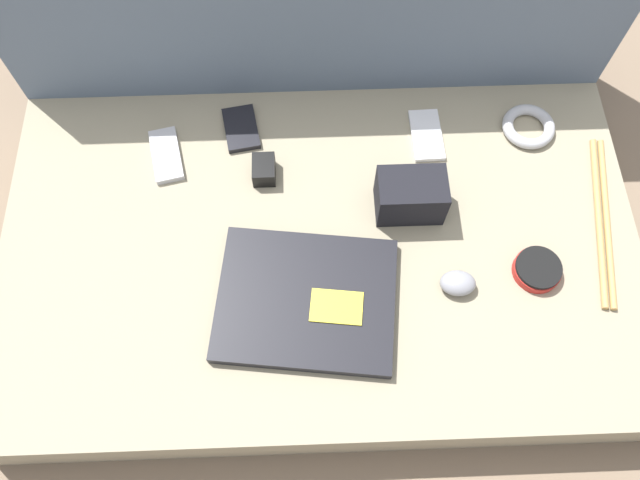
{
  "coord_description": "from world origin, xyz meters",
  "views": [
    {
      "loc": [
        -0.02,
        -0.48,
        1.18
      ],
      "look_at": [
        0.0,
        0.0,
        0.15
      ],
      "focal_mm": 35.0,
      "sensor_mm": 36.0,
      "label": 1
    }
  ],
  "objects_px": {
    "laptop": "(306,300)",
    "phone_small": "(241,128)",
    "phone_black": "(166,155)",
    "computer_mouse": "(458,283)",
    "speaker_puck": "(537,269)",
    "charger_brick": "(264,170)",
    "camera_pouch": "(411,196)",
    "phone_silver": "(426,135)"
  },
  "relations": [
    {
      "from": "laptop",
      "to": "phone_small",
      "type": "xyz_separation_m",
      "value": [
        -0.12,
        0.37,
        -0.01
      ]
    },
    {
      "from": "laptop",
      "to": "phone_black",
      "type": "height_order",
      "value": "laptop"
    },
    {
      "from": "speaker_puck",
      "to": "phone_small",
      "type": "distance_m",
      "value": 0.63
    },
    {
      "from": "charger_brick",
      "to": "phone_black",
      "type": "bearing_deg",
      "value": 166.16
    },
    {
      "from": "computer_mouse",
      "to": "phone_black",
      "type": "height_order",
      "value": "computer_mouse"
    },
    {
      "from": "camera_pouch",
      "to": "charger_brick",
      "type": "distance_m",
      "value": 0.28
    },
    {
      "from": "phone_black",
      "to": "computer_mouse",
      "type": "bearing_deg",
      "value": -40.7
    },
    {
      "from": "phone_small",
      "to": "camera_pouch",
      "type": "bearing_deg",
      "value": -39.91
    },
    {
      "from": "speaker_puck",
      "to": "phone_small",
      "type": "relative_size",
      "value": 0.77
    },
    {
      "from": "phone_black",
      "to": "camera_pouch",
      "type": "bearing_deg",
      "value": -27.51
    },
    {
      "from": "camera_pouch",
      "to": "speaker_puck",
      "type": "bearing_deg",
      "value": -32.83
    },
    {
      "from": "phone_silver",
      "to": "camera_pouch",
      "type": "bearing_deg",
      "value": -110.01
    },
    {
      "from": "computer_mouse",
      "to": "phone_small",
      "type": "xyz_separation_m",
      "value": [
        -0.39,
        0.35,
        -0.01
      ]
    },
    {
      "from": "phone_black",
      "to": "camera_pouch",
      "type": "height_order",
      "value": "camera_pouch"
    },
    {
      "from": "computer_mouse",
      "to": "phone_silver",
      "type": "xyz_separation_m",
      "value": [
        -0.02,
        0.32,
        -0.01
      ]
    },
    {
      "from": "laptop",
      "to": "charger_brick",
      "type": "relative_size",
      "value": 5.9
    },
    {
      "from": "speaker_puck",
      "to": "phone_black",
      "type": "relative_size",
      "value": 0.66
    },
    {
      "from": "speaker_puck",
      "to": "phone_small",
      "type": "xyz_separation_m",
      "value": [
        -0.54,
        0.33,
        -0.01
      ]
    },
    {
      "from": "speaker_puck",
      "to": "phone_black",
      "type": "bearing_deg",
      "value": 158.49
    },
    {
      "from": "phone_silver",
      "to": "camera_pouch",
      "type": "xyz_separation_m",
      "value": [
        -0.05,
        -0.16,
        0.04
      ]
    },
    {
      "from": "computer_mouse",
      "to": "phone_silver",
      "type": "distance_m",
      "value": 0.32
    },
    {
      "from": "phone_black",
      "to": "camera_pouch",
      "type": "xyz_separation_m",
      "value": [
        0.46,
        -0.13,
        0.04
      ]
    },
    {
      "from": "speaker_puck",
      "to": "camera_pouch",
      "type": "relative_size",
      "value": 0.68
    },
    {
      "from": "computer_mouse",
      "to": "camera_pouch",
      "type": "bearing_deg",
      "value": 118.05
    },
    {
      "from": "laptop",
      "to": "phone_silver",
      "type": "distance_m",
      "value": 0.42
    },
    {
      "from": "laptop",
      "to": "phone_black",
      "type": "distance_m",
      "value": 0.41
    },
    {
      "from": "speaker_puck",
      "to": "camera_pouch",
      "type": "xyz_separation_m",
      "value": [
        -0.22,
        0.14,
        0.03
      ]
    },
    {
      "from": "computer_mouse",
      "to": "phone_small",
      "type": "distance_m",
      "value": 0.52
    },
    {
      "from": "phone_black",
      "to": "speaker_puck",
      "type": "bearing_deg",
      "value": -33.59
    },
    {
      "from": "laptop",
      "to": "phone_black",
      "type": "bearing_deg",
      "value": 137.76
    },
    {
      "from": "laptop",
      "to": "phone_small",
      "type": "bearing_deg",
      "value": 115.32
    },
    {
      "from": "camera_pouch",
      "to": "phone_silver",
      "type": "bearing_deg",
      "value": 71.65
    },
    {
      "from": "camera_pouch",
      "to": "charger_brick",
      "type": "xyz_separation_m",
      "value": [
        -0.27,
        0.08,
        -0.03
      ]
    },
    {
      "from": "phone_silver",
      "to": "charger_brick",
      "type": "bearing_deg",
      "value": -168.21
    },
    {
      "from": "laptop",
      "to": "speaker_puck",
      "type": "relative_size",
      "value": 3.95
    },
    {
      "from": "phone_black",
      "to": "phone_small",
      "type": "relative_size",
      "value": 1.15
    },
    {
      "from": "camera_pouch",
      "to": "phone_black",
      "type": "bearing_deg",
      "value": 164.57
    },
    {
      "from": "speaker_puck",
      "to": "phone_small",
      "type": "height_order",
      "value": "speaker_puck"
    },
    {
      "from": "computer_mouse",
      "to": "camera_pouch",
      "type": "relative_size",
      "value": 0.54
    },
    {
      "from": "phone_black",
      "to": "charger_brick",
      "type": "xyz_separation_m",
      "value": [
        0.19,
        -0.05,
        0.01
      ]
    },
    {
      "from": "computer_mouse",
      "to": "charger_brick",
      "type": "distance_m",
      "value": 0.42
    },
    {
      "from": "speaker_puck",
      "to": "phone_black",
      "type": "height_order",
      "value": "speaker_puck"
    }
  ]
}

